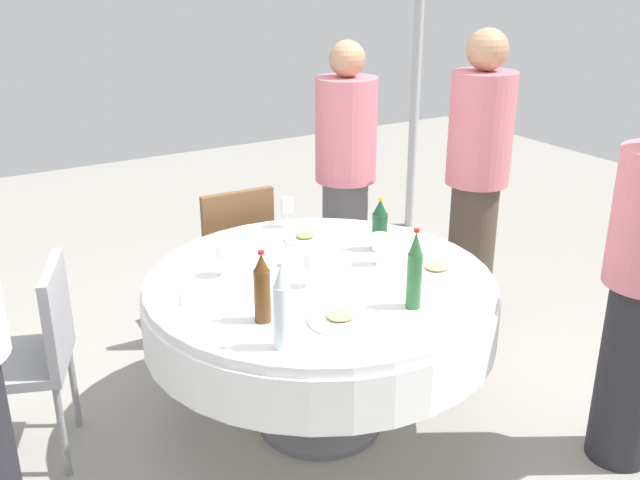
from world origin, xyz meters
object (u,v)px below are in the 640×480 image
at_px(bottle_dark_green_far, 380,226).
at_px(plate_mid, 341,318).
at_px(bottle_green_near, 415,272).
at_px(plate_west, 437,269).
at_px(wine_glass_inner, 380,244).
at_px(plate_right, 305,238).
at_px(wine_glass_outer, 224,253).
at_px(bottle_clear_left, 281,309).
at_px(chair_south, 233,248).
at_px(chair_inner, 36,347).
at_px(person_rear, 345,179).
at_px(person_near, 477,179).
at_px(bottle_brown_rear, 262,289).
at_px(dining_table, 320,307).
at_px(wine_glass_south, 287,206).
at_px(wine_glass_far, 310,262).

bearing_deg(bottle_dark_green_far, plate_mid, 43.39).
height_order(bottle_green_near, plate_west, bottle_green_near).
xyz_separation_m(wine_glass_inner, plate_right, (0.13, -0.42, -0.09)).
relative_size(wine_glass_outer, plate_mid, 0.58).
height_order(bottle_clear_left, bottle_dark_green_far, bottle_clear_left).
bearing_deg(chair_south, wine_glass_inner, -73.78).
xyz_separation_m(plate_right, chair_inner, (1.26, -0.03, -0.23)).
height_order(person_rear, chair_south, person_rear).
height_order(bottle_green_near, wine_glass_inner, bottle_green_near).
relative_size(plate_right, person_near, 0.12).
relative_size(plate_mid, chair_south, 0.29).
bearing_deg(plate_mid, wine_glass_inner, -140.32).
distance_m(bottle_green_near, bottle_brown_rear, 0.59).
height_order(plate_right, chair_south, chair_south).
relative_size(plate_mid, person_rear, 0.16).
xyz_separation_m(bottle_green_near, chair_south, (0.12, -1.42, -0.37)).
height_order(dining_table, person_near, person_near).
height_order(wine_glass_south, plate_right, wine_glass_south).
distance_m(wine_glass_outer, plate_right, 0.54).
xyz_separation_m(dining_table, person_near, (-1.23, -0.38, 0.29)).
xyz_separation_m(wine_glass_far, wine_glass_outer, (0.26, -0.28, -0.00)).
relative_size(bottle_clear_left, chair_inner, 0.37).
xyz_separation_m(bottle_dark_green_far, wine_glass_outer, (0.73, -0.10, -0.01)).
distance_m(chair_inner, chair_south, 1.28).
xyz_separation_m(dining_table, chair_south, (-0.04, -0.99, -0.08)).
height_order(wine_glass_far, wine_glass_outer, wine_glass_far).
relative_size(bottle_clear_left, plate_right, 1.60).
bearing_deg(bottle_clear_left, dining_table, -133.62).
bearing_deg(wine_glass_outer, plate_west, 151.22).
distance_m(bottle_green_near, plate_right, 0.84).
distance_m(bottle_dark_green_far, plate_mid, 0.74).
distance_m(bottle_brown_rear, bottle_dark_green_far, 0.86).
relative_size(wine_glass_far, plate_mid, 0.62).
height_order(bottle_dark_green_far, plate_mid, bottle_dark_green_far).
bearing_deg(plate_right, person_rear, -138.39).
relative_size(dining_table, bottle_clear_left, 4.70).
height_order(bottle_clear_left, plate_mid, bottle_clear_left).
xyz_separation_m(bottle_brown_rear, bottle_dark_green_far, (-0.78, -0.35, -0.01)).
height_order(bottle_dark_green_far, wine_glass_south, bottle_dark_green_far).
distance_m(bottle_green_near, person_near, 1.34).
xyz_separation_m(dining_table, bottle_dark_green_far, (-0.39, -0.12, 0.26)).
bearing_deg(plate_west, plate_mid, 15.60).
bearing_deg(plate_west, wine_glass_outer, -28.78).
height_order(bottle_clear_left, wine_glass_inner, bottle_clear_left).
relative_size(wine_glass_inner, chair_inner, 0.17).
bearing_deg(bottle_green_near, wine_glass_far, -56.31).
relative_size(dining_table, wine_glass_inner, 10.45).
xyz_separation_m(wine_glass_far, plate_mid, (0.06, 0.32, -0.10)).
height_order(wine_glass_inner, plate_mid, wine_glass_inner).
distance_m(dining_table, bottle_green_near, 0.55).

